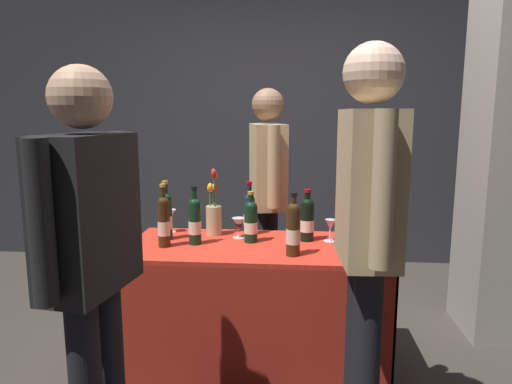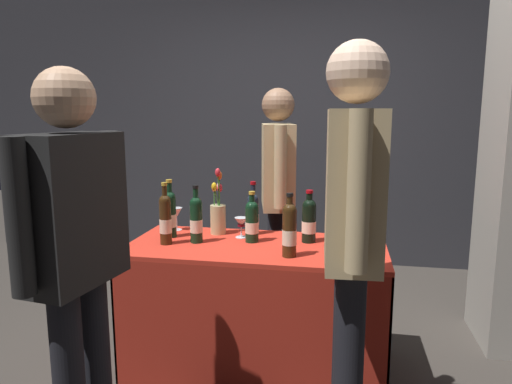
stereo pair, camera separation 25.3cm
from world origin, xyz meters
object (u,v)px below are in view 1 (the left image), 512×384
(featured_wine_bottle, at_px, (307,218))
(wine_glass_near_taster, at_px, (330,226))
(taster_foreground_right, at_px, (368,218))
(tasting_table, at_px, (256,284))
(display_bottle_0, at_px, (166,215))
(flower_vase, at_px, (214,214))
(wine_glass_near_vendor, at_px, (170,215))
(vendor_presenter, at_px, (268,183))
(wine_glass_mid, at_px, (239,224))

(featured_wine_bottle, height_order, wine_glass_near_taster, featured_wine_bottle)
(taster_foreground_right, bearing_deg, tasting_table, 35.97)
(display_bottle_0, distance_m, taster_foreground_right, 1.26)
(flower_vase, relative_size, taster_foreground_right, 0.23)
(wine_glass_near_taster, bearing_deg, featured_wine_bottle, 176.99)
(display_bottle_0, xyz_separation_m, wine_glass_near_taster, (0.95, 0.04, -0.05))
(wine_glass_near_vendor, bearing_deg, display_bottle_0, -82.56)
(display_bottle_0, distance_m, vendor_presenter, 0.84)
(wine_glass_near_vendor, bearing_deg, wine_glass_mid, -12.32)
(vendor_presenter, bearing_deg, display_bottle_0, -53.31)
(wine_glass_near_taster, height_order, taster_foreground_right, taster_foreground_right)
(wine_glass_near_vendor, distance_m, vendor_presenter, 0.75)
(tasting_table, xyz_separation_m, taster_foreground_right, (0.51, -0.63, 0.54))
(wine_glass_near_taster, bearing_deg, wine_glass_near_vendor, 172.68)
(wine_glass_near_taster, relative_size, vendor_presenter, 0.08)
(wine_glass_near_vendor, distance_m, taster_foreground_right, 1.38)
(tasting_table, relative_size, taster_foreground_right, 0.83)
(featured_wine_bottle, distance_m, wine_glass_mid, 0.40)
(tasting_table, xyz_separation_m, vendor_presenter, (0.02, 0.69, 0.48))
(wine_glass_near_taster, bearing_deg, vendor_presenter, 124.06)
(wine_glass_near_taster, height_order, flower_vase, flower_vase)
(display_bottle_0, bearing_deg, tasting_table, -7.48)
(tasting_table, height_order, wine_glass_near_taster, wine_glass_near_taster)
(featured_wine_bottle, distance_m, display_bottle_0, 0.82)
(wine_glass_near_taster, bearing_deg, tasting_table, -165.73)
(featured_wine_bottle, relative_size, display_bottle_0, 0.87)
(wine_glass_near_vendor, bearing_deg, flower_vase, -7.42)
(wine_glass_near_vendor, bearing_deg, taster_foreground_right, -39.15)
(tasting_table, relative_size, vendor_presenter, 0.88)
(display_bottle_0, distance_m, wine_glass_near_taster, 0.95)
(wine_glass_mid, bearing_deg, display_bottle_0, -171.10)
(tasting_table, height_order, featured_wine_bottle, featured_wine_bottle)
(wine_glass_near_vendor, relative_size, taster_foreground_right, 0.08)
(flower_vase, bearing_deg, featured_wine_bottle, -8.28)
(tasting_table, relative_size, flower_vase, 3.55)
(flower_vase, distance_m, vendor_presenter, 0.59)
(wine_glass_near_vendor, xyz_separation_m, flower_vase, (0.28, -0.04, 0.02))
(tasting_table, bearing_deg, vendor_presenter, 88.17)
(taster_foreground_right, bearing_deg, wine_glass_near_vendor, 48.04)
(flower_vase, bearing_deg, wine_glass_near_vendor, 172.58)
(wine_glass_mid, bearing_deg, wine_glass_near_taster, -3.11)
(tasting_table, relative_size, wine_glass_near_vendor, 10.05)
(vendor_presenter, bearing_deg, taster_foreground_right, 8.55)
(wine_glass_mid, height_order, wine_glass_near_taster, wine_glass_near_taster)
(wine_glass_near_taster, xyz_separation_m, taster_foreground_right, (0.09, -0.74, 0.22))
(tasting_table, height_order, taster_foreground_right, taster_foreground_right)
(tasting_table, height_order, wine_glass_mid, wine_glass_mid)
(wine_glass_mid, bearing_deg, wine_glass_near_vendor, 167.68)
(wine_glass_near_vendor, xyz_separation_m, taster_foreground_right, (1.06, -0.86, 0.20))
(display_bottle_0, bearing_deg, vendor_presenter, 48.30)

